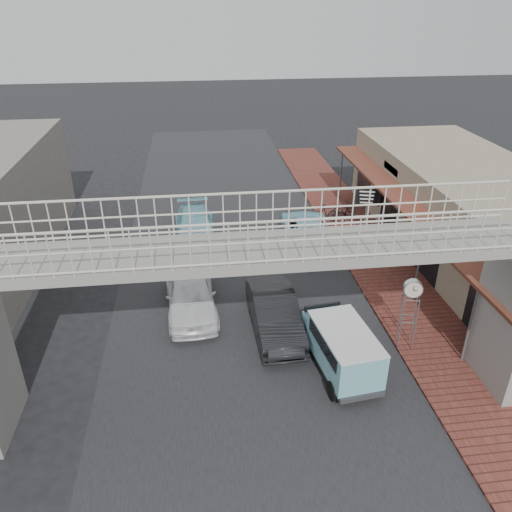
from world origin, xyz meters
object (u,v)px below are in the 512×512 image
object	(u,v)px
arrow_sign	(382,197)
angkot_far	(195,226)
white_hatchback	(190,293)
angkot_van	(342,344)
angkot_curb	(307,229)
dark_sedan	(274,313)
street_clock	(413,292)
motorcycle_far	(329,214)
motorcycle_near	(341,211)

from	to	relation	value
arrow_sign	angkot_far	bearing A→B (deg)	-175.59
white_hatchback	angkot_van	xyz separation A→B (m)	(4.74, -4.17, 0.29)
angkot_curb	angkot_van	distance (m)	9.64
white_hatchback	arrow_sign	size ratio (longest dim) A/B	1.65
dark_sedan	street_clock	distance (m)	4.82
angkot_curb	arrow_sign	distance (m)	3.88
angkot_curb	street_clock	distance (m)	8.91
dark_sedan	street_clock	bearing A→B (deg)	-21.11
white_hatchback	angkot_far	world-z (taller)	white_hatchback
angkot_far	arrow_sign	bearing A→B (deg)	-11.70
motorcycle_far	arrow_sign	size ratio (longest dim) A/B	0.66
street_clock	arrow_sign	world-z (taller)	arrow_sign
white_hatchback	angkot_van	bearing A→B (deg)	-44.68
angkot_curb	motorcycle_near	world-z (taller)	angkot_curb
dark_sedan	arrow_sign	bearing A→B (deg)	45.08
white_hatchback	motorcycle_far	distance (m)	10.20
motorcycle_far	arrow_sign	world-z (taller)	arrow_sign
white_hatchback	street_clock	xyz separation A→B (m)	(7.29, -3.22, 1.47)
angkot_van	motorcycle_near	bearing A→B (deg)	67.34
angkot_far	motorcycle_far	xyz separation A→B (m)	(6.99, 0.74, -0.03)
white_hatchback	angkot_far	xyz separation A→B (m)	(0.30, 6.40, -0.10)
dark_sedan	motorcycle_far	xyz separation A→B (m)	(4.31, 8.83, -0.08)
dark_sedan	angkot_curb	distance (m)	7.62
dark_sedan	arrow_sign	world-z (taller)	arrow_sign
motorcycle_far	angkot_van	bearing A→B (deg)	174.10
angkot_van	motorcycle_far	xyz separation A→B (m)	(2.55, 11.31, -0.42)
angkot_van	street_clock	xyz separation A→B (m)	(2.55, 0.95, 1.17)
white_hatchback	angkot_curb	world-z (taller)	white_hatchback
angkot_curb	motorcycle_far	size ratio (longest dim) A/B	2.65
motorcycle_near	street_clock	distance (m)	11.20
angkot_curb	motorcycle_far	distance (m)	2.32
angkot_far	arrow_sign	distance (m)	9.18
angkot_curb	dark_sedan	bearing A→B (deg)	72.74
white_hatchback	motorcycle_near	bearing A→B (deg)	40.45
motorcycle_near	motorcycle_far	xyz separation A→B (m)	(-0.86, -0.67, 0.12)
white_hatchback	motorcycle_near	distance (m)	11.29
dark_sedan	motorcycle_near	size ratio (longest dim) A/B	2.67
angkot_curb	angkot_van	bearing A→B (deg)	88.03
street_clock	arrow_sign	distance (m)	8.35
angkot_van	motorcycle_far	size ratio (longest dim) A/B	1.95
angkot_curb	angkot_van	size ratio (longest dim) A/B	1.36
angkot_far	angkot_curb	bearing A→B (deg)	-12.49
white_hatchback	angkot_far	bearing A→B (deg)	83.96
street_clock	white_hatchback	bearing A→B (deg)	172.40
motorcycle_near	street_clock	size ratio (longest dim) A/B	0.64
arrow_sign	dark_sedan	bearing A→B (deg)	-119.39
white_hatchback	dark_sedan	bearing A→B (deg)	-32.95
angkot_van	arrow_sign	xyz separation A→B (m)	(4.46, 9.08, 1.28)
dark_sedan	motorcycle_far	world-z (taller)	dark_sedan
angkot_curb	street_clock	size ratio (longest dim) A/B	1.89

